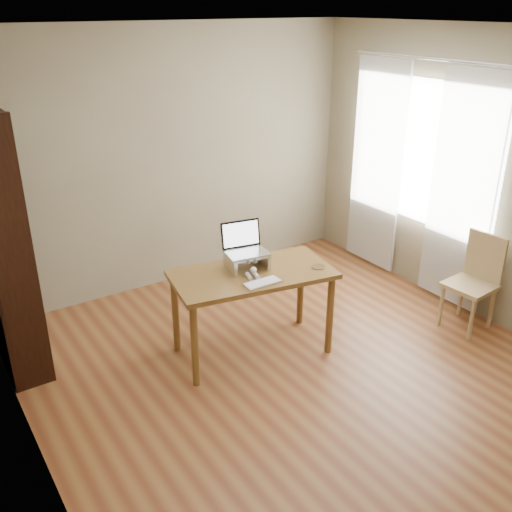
{
  "coord_description": "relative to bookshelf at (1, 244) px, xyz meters",
  "views": [
    {
      "loc": [
        -2.42,
        -2.89,
        2.75
      ],
      "look_at": [
        -0.13,
        0.58,
        0.9
      ],
      "focal_mm": 40.0,
      "sensor_mm": 36.0,
      "label": 1
    }
  ],
  "objects": [
    {
      "name": "bookshelf",
      "position": [
        0.0,
        0.0,
        0.0
      ],
      "size": [
        0.3,
        0.9,
        2.1
      ],
      "color": "black",
      "rests_on": "ground"
    },
    {
      "name": "laptop",
      "position": [
        1.68,
        -0.81,
        -0.11
      ],
      "size": [
        0.37,
        0.33,
        0.24
      ],
      "rotation": [
        0.0,
        0.0,
        -0.18
      ],
      "color": "silver",
      "rests_on": "laptop_stand"
    },
    {
      "name": "curtains",
      "position": [
        3.75,
        -0.75,
        0.12
      ],
      "size": [
        0.03,
        1.9,
        2.25
      ],
      "color": "white",
      "rests_on": "ground"
    },
    {
      "name": "coaster",
      "position": [
        2.19,
        -1.18,
        -0.3
      ],
      "size": [
        0.11,
        0.11,
        0.01
      ],
      "primitive_type": "cylinder",
      "color": "brown",
      "rests_on": "desk"
    },
    {
      "name": "desk",
      "position": [
        1.68,
        -0.95,
        -0.41
      ],
      "size": [
        1.4,
        0.87,
        0.75
      ],
      "rotation": [
        0.0,
        0.0,
        -0.18
      ],
      "color": "brown",
      "rests_on": "ground"
    },
    {
      "name": "laptop_stand",
      "position": [
        1.68,
        -0.87,
        -0.22
      ],
      "size": [
        0.32,
        0.25,
        0.13
      ],
      "rotation": [
        0.0,
        0.0,
        -0.18
      ],
      "color": "silver",
      "rests_on": "desk"
    },
    {
      "name": "chair",
      "position": [
        3.6,
        -1.69,
        -0.58
      ],
      "size": [
        0.42,
        0.42,
        0.88
      ],
      "rotation": [
        0.0,
        0.0,
        0.08
      ],
      "color": "tan",
      "rests_on": "ground"
    },
    {
      "name": "room",
      "position": [
        1.86,
        -1.54,
        0.25
      ],
      "size": [
        4.04,
        4.54,
        2.64
      ],
      "color": "brown",
      "rests_on": "ground"
    },
    {
      "name": "cat",
      "position": [
        1.66,
        -0.84,
        -0.23
      ],
      "size": [
        0.26,
        0.49,
        0.17
      ],
      "rotation": [
        0.0,
        0.0,
        -0.25
      ],
      "color": "#413C33",
      "rests_on": "desk"
    },
    {
      "name": "keyboard",
      "position": [
        1.63,
        -1.17,
        -0.29
      ],
      "size": [
        0.3,
        0.13,
        0.02
      ],
      "rotation": [
        0.0,
        0.0,
        -0.01
      ],
      "color": "silver",
      "rests_on": "desk"
    }
  ]
}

